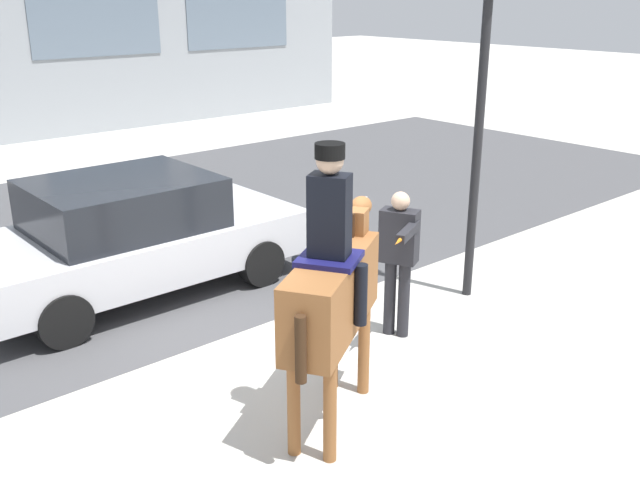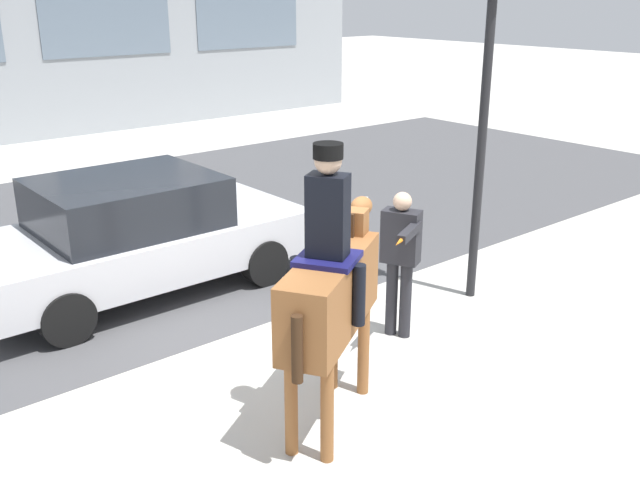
% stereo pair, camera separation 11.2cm
% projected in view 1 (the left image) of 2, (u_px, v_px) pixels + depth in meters
% --- Properties ---
extents(ground_plane, '(80.00, 80.00, 0.00)m').
position_uv_depth(ground_plane, '(244.00, 357.00, 7.49)').
color(ground_plane, '#B2AFA8').
extents(road_surface, '(25.26, 8.50, 0.01)m').
position_uv_depth(road_surface, '(66.00, 242.00, 10.89)').
color(road_surface, '#444447').
rests_on(road_surface, ground_plane).
extents(mounted_horse_lead, '(1.75, 1.25, 2.53)m').
position_uv_depth(mounted_horse_lead, '(333.00, 286.00, 5.99)').
color(mounted_horse_lead, brown).
rests_on(mounted_horse_lead, ground_plane).
extents(pedestrian_bystander, '(0.76, 0.72, 1.65)m').
position_uv_depth(pedestrian_bystander, '(399.00, 253.00, 7.65)').
color(pedestrian_bystander, '#232328').
rests_on(pedestrian_bystander, ground_plane).
extents(street_car_near_lane, '(4.22, 2.04, 1.48)m').
position_uv_depth(street_car_near_lane, '(131.00, 234.00, 8.92)').
color(street_car_near_lane, '#B7B7BC').
rests_on(street_car_near_lane, ground_plane).
extents(traffic_light, '(0.24, 0.29, 4.30)m').
position_uv_depth(traffic_light, '(485.00, 63.00, 8.09)').
color(traffic_light, black).
rests_on(traffic_light, ground_plane).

